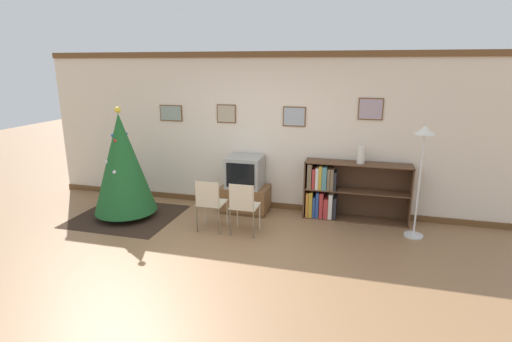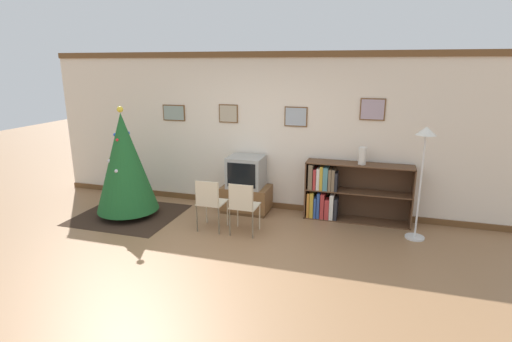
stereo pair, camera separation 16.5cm
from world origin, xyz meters
name	(u,v)px [view 2 (the right image)]	position (x,y,z in m)	size (l,w,h in m)	color
ground_plane	(214,265)	(0.00, 0.00, 0.00)	(24.00, 24.00, 0.00)	#936B47
wall_back	(263,132)	(0.00, 2.31, 1.35)	(8.17, 0.11, 2.70)	silver
area_rug	(129,215)	(-2.06, 1.20, 0.00)	(1.66, 1.49, 0.01)	#332319
christmas_tree	(125,163)	(-2.06, 1.20, 0.92)	(1.01, 1.01, 1.84)	maroon
tv_console	(246,199)	(-0.21, 1.97, 0.23)	(0.82, 0.54, 0.45)	brown
television	(246,172)	(-0.21, 1.97, 0.72)	(0.59, 0.53, 0.53)	#9E9E99
folding_chair_left	(210,202)	(-0.47, 1.00, 0.47)	(0.40, 0.40, 0.82)	beige
folding_chair_right	(243,205)	(0.06, 1.00, 0.47)	(0.40, 0.40, 0.82)	beige
bookshelf	(338,192)	(1.35, 2.07, 0.46)	(1.68, 0.36, 0.96)	brown
vase	(362,155)	(1.70, 2.05, 1.11)	(0.12, 0.12, 0.28)	silver
standing_lamp	(424,154)	(2.54, 1.62, 1.28)	(0.28, 0.28, 1.67)	silver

